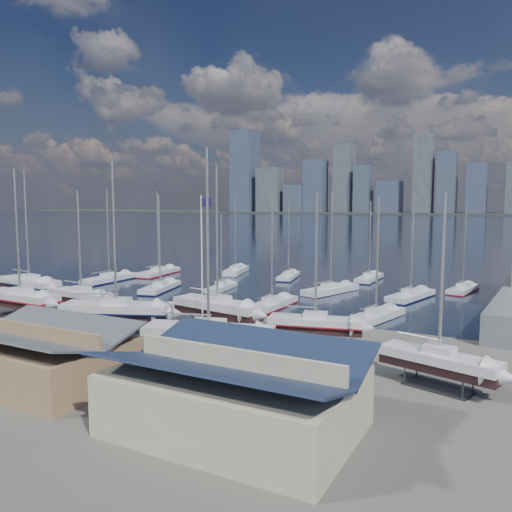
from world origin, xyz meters
The scene contains 31 objects.
ground centered at (0.00, -10.00, 0.00)m, with size 1400.00×1400.00×0.00m, color #605E59.
water centered at (0.00, 300.00, -0.15)m, with size 1400.00×600.00×0.40m, color #1B283E.
far_shore centered at (0.00, 560.00, 1.10)m, with size 1400.00×80.00×2.20m, color #2D332D.
skyline centered at (-7.83, 553.76, 39.09)m, with size 639.14×43.80×107.69m.
shed_grey centered at (0.00, -26.00, 2.15)m, with size 12.60×8.40×4.17m.
shed_blue centered at (16.00, -26.00, 2.42)m, with size 13.65×9.45×4.71m.
sailboat_cradle_0 centered at (-26.63, -6.22, 2.11)m, with size 10.71×4.38×16.75m.
sailboat_cradle_1 centered at (-18.91, -13.31, 2.08)m, with size 10.14×3.08×16.26m.
sailboat_cradle_2 centered at (-14.79, -8.48, 1.98)m, with size 8.70×3.30×14.02m.
sailboat_cradle_3 centered at (-4.85, -13.28, 2.13)m, with size 10.96×6.71×17.08m.
sailboat_cradle_4 centered at (2.79, -7.03, 2.09)m, with size 10.31×4.39×16.28m.
sailboat_cradle_5 centered at (7.99, -16.56, 2.11)m, with size 10.83×5.80×16.80m.
sailboat_cradle_6 centered at (13.85, -8.39, 1.95)m, with size 8.60×4.21×13.59m.
sailboat_cradle_7 centered at (25.02, -14.25, 1.94)m, with size 8.29×4.36×13.26m.
sailboat_moored_0 centered at (-28.52, 9.98, 0.31)m, with size 3.30×10.51×15.56m.
sailboat_moored_1 centered at (-26.38, 19.72, 0.31)m, with size 4.17×10.57×15.38m.
sailboat_moored_2 centered at (-15.41, 27.73, 0.32)m, with size 5.33×10.11×14.70m.
sailboat_moored_3 centered at (-15.99, 7.24, 0.31)m, with size 5.11×9.93×14.30m.
sailboat_moored_4 centered at (-8.52, 11.88, 0.33)m, with size 3.32×7.86×11.50m.
sailboat_moored_5 centered at (-4.41, 26.41, 0.31)m, with size 4.24×8.95×12.90m.
sailboat_moored_6 centered at (3.53, 3.94, 0.31)m, with size 2.82×9.52×14.17m.
sailboat_moored_7 centered at (6.38, 16.82, 0.32)m, with size 5.63×10.26×14.92m.
sailboat_moored_8 centered at (8.13, 30.42, 0.31)m, with size 2.54×9.05×13.52m.
sailboat_moored_9 centered at (16.17, 3.60, 0.32)m, with size 4.60×9.48×13.79m.
sailboat_moored_10 centered at (17.19, 17.36, 0.31)m, with size 4.95×10.12×14.57m.
sailboat_moored_11 centered at (22.66, 26.49, 0.31)m, with size 3.74×8.73×12.63m.
car_a centered at (-12.09, -18.50, 0.81)m, with size 1.92×4.77×1.63m, color gray.
car_b centered at (-7.89, -19.48, 0.79)m, with size 1.68×4.81×1.58m, color gray.
car_c centered at (1.01, -18.93, 0.68)m, with size 2.25×4.88×1.36m, color gray.
car_d centered at (4.10, -20.59, 0.63)m, with size 1.78×4.38×1.27m, color gray.
flagpole centered at (3.69, -10.91, 7.73)m, with size 1.17×0.12×13.28m.
Camera 1 is at (29.45, -48.95, 12.50)m, focal length 35.00 mm.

